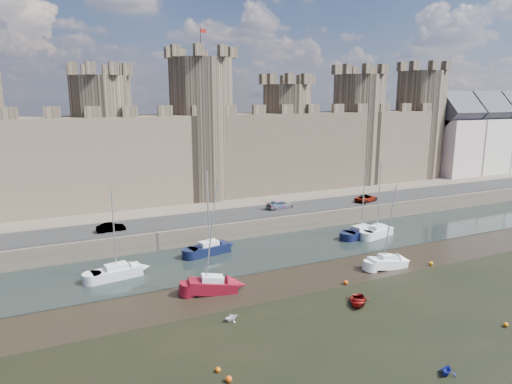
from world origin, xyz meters
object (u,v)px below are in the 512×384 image
Objects in this scene: sailboat_1 at (209,248)px; sailboat_4 at (212,285)px; sailboat_2 at (377,231)px; sailboat_0 at (117,272)px; dinghy_1 at (447,370)px; car_1 at (111,227)px; sailboat_5 at (387,262)px; car_3 at (366,198)px; sailboat_3 at (362,232)px; car_2 at (280,205)px.

sailboat_4 is at bearing -117.79° from sailboat_1.
sailboat_2 is 28.40m from sailboat_4.
sailboat_2 is (35.58, -0.16, 0.06)m from sailboat_0.
sailboat_1 is at bearing 83.89° from sailboat_4.
sailboat_4 is at bearing -52.11° from sailboat_0.
dinghy_1 is (-16.72, -27.97, -0.46)m from sailboat_2.
sailboat_5 is at bearing -128.50° from car_1.
car_3 is 30.22m from sailboat_1.
car_1 is at bearing 76.69° from sailboat_0.
sailboat_3 reaches higher than sailboat_0.
sailboat_0 is 33.63m from sailboat_3.
car_2 is 13.16m from sailboat_3.
sailboat_0 is at bearing 164.92° from sailboat_5.
car_3 is at bearing -64.15° from dinghy_1.
sailboat_2 is 7.31× the size of dinghy_1.
car_3 is at bearing 39.01° from sailboat_4.
sailboat_1 is 1.06× the size of sailboat_3.
sailboat_0 is at bearing 104.92° from car_2.
car_1 is 34.06m from sailboat_3.
car_1 is 0.78× the size of car_2.
sailboat_1 is 31.95m from dinghy_1.
sailboat_1 is (10.81, -6.74, -2.26)m from car_1.
sailboat_0 is at bearing 170.72° from sailboat_3.
sailboat_4 reaches higher than sailboat_0.
sailboat_5 is 6.85× the size of dinghy_1.
sailboat_5 is (2.85, -21.34, -2.44)m from car_2.
car_2 is 0.45× the size of sailboat_3.
sailboat_5 reaches higher than car_2.
sailboat_0 is 33.87m from dinghy_1.
sailboat_2 is 0.92× the size of sailboat_4.
sailboat_3 reaches higher than car_2.
sailboat_2 is at bearing -64.41° from dinghy_1.
sailboat_4 is 1.16× the size of sailboat_5.
car_2 is at bearing 15.09° from sailboat_0.
sailboat_3 is at bearing -7.03° from sailboat_0.
sailboat_2 is 1.07× the size of sailboat_5.
car_1 is 0.36× the size of sailboat_5.
car_3 is at bearing 38.53° from sailboat_3.
car_1 is 25.32m from car_2.
sailboat_0 is (-26.11, -11.34, -2.38)m from car_2.
car_2 is at bearing 115.90° from sailboat_2.
car_3 reaches higher than dinghy_1.
car_3 is (40.25, -0.30, 0.04)m from car_1.
sailboat_1 reaches higher than sailboat_5.
sailboat_4 is at bearing 98.75° from car_3.
sailboat_4 is at bearing -171.70° from sailboat_3.
sailboat_0 is 11.43m from sailboat_4.
sailboat_5 is at bearing -123.99° from sailboat_3.
sailboat_4 reaches higher than sailboat_5.
sailboat_4 is at bearing -5.88° from dinghy_1.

